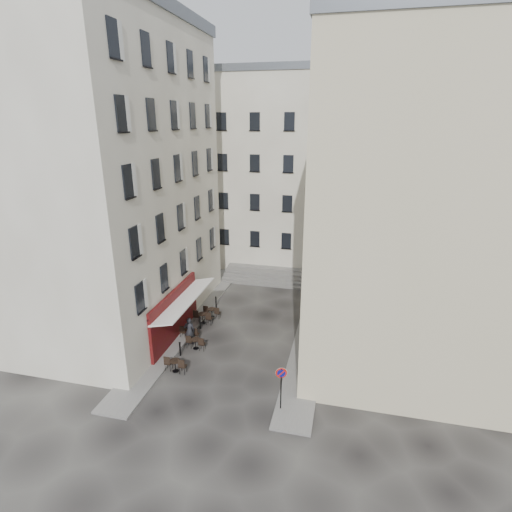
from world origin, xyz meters
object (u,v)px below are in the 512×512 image
(no_parking_sign, at_px, (281,381))
(bistro_table_b, at_px, (196,343))
(bistro_table_a, at_px, (176,364))
(pedestrian, at_px, (189,331))

(no_parking_sign, bearing_deg, bistro_table_b, 130.13)
(no_parking_sign, distance_m, bistro_table_b, 7.88)
(bistro_table_a, height_order, bistro_table_b, bistro_table_a)
(no_parking_sign, xyz_separation_m, bistro_table_a, (-6.60, 1.85, -1.31))
(pedestrian, bearing_deg, bistro_table_b, 127.79)
(bistro_table_b, bearing_deg, no_parking_sign, -34.98)
(bistro_table_b, xyz_separation_m, pedestrian, (-0.62, 0.50, 0.50))
(no_parking_sign, xyz_separation_m, pedestrian, (-6.99, 4.95, -0.83))
(no_parking_sign, bearing_deg, bistro_table_a, 149.48)
(bistro_table_b, relative_size, pedestrian, 0.67)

